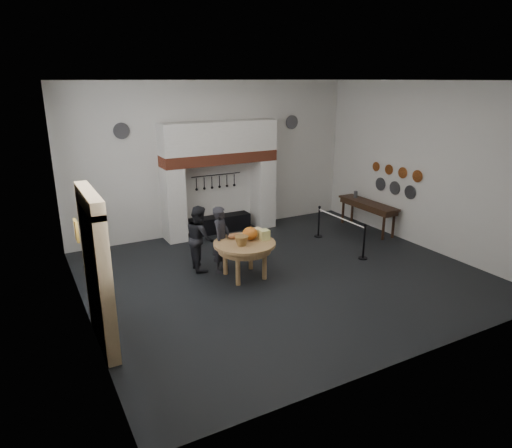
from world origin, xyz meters
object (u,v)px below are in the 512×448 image
iron_range (220,224)px  barrier_post_near (364,243)px  barrier_post_far (319,222)px  side_table (368,203)px  visitor_near (221,239)px  visitor_far (200,238)px  work_table (244,244)px

iron_range → barrier_post_near: barrier_post_near is taller
barrier_post_far → side_table: bearing=-6.1°
visitor_near → side_table: bearing=-36.4°
side_table → visitor_far: bearing=-176.2°
visitor_near → side_table: (5.31, 0.78, 0.05)m
side_table → barrier_post_far: (-1.70, 0.18, -0.42)m
iron_range → work_table: size_ratio=1.30×
iron_range → barrier_post_near: (2.40, -3.85, 0.20)m
iron_range → side_table: (4.10, -2.03, 0.62)m
visitor_far → side_table: (5.71, 0.38, 0.06)m
iron_range → visitor_near: bearing=-113.2°
visitor_near → side_table: 5.37m
iron_range → visitor_far: size_ratio=1.17×
work_table → visitor_far: 1.22m
iron_range → visitor_near: (-1.21, -2.81, 0.57)m
work_table → barrier_post_far: 3.63m
iron_range → work_table: 3.54m
iron_range → barrier_post_far: bearing=-37.6°
barrier_post_near → barrier_post_far: size_ratio=1.00×
side_table → barrier_post_near: (-1.70, -1.82, -0.42)m
visitor_near → visitor_far: size_ratio=1.02×
visitor_near → visitor_far: bearing=90.2°
barrier_post_far → visitor_near: bearing=-165.0°
work_table → visitor_near: visitor_near is taller
iron_range → visitor_far: 2.95m
iron_range → visitor_near: size_ratio=1.15×
side_table → barrier_post_far: bearing=173.9°
side_table → barrier_post_far: size_ratio=2.44×
iron_range → visitor_near: visitor_near is taller
work_table → barrier_post_near: barrier_post_near is taller
iron_range → visitor_far: visitor_far is taller
visitor_near → barrier_post_far: bearing=-29.8°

